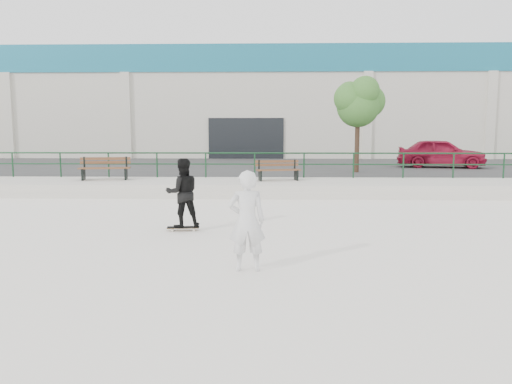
{
  "coord_description": "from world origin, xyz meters",
  "views": [
    {
      "loc": [
        1.65,
        -9.43,
        2.47
      ],
      "look_at": [
        1.31,
        2.0,
        1.02
      ],
      "focal_mm": 35.0,
      "sensor_mm": 36.0,
      "label": 1
    }
  ],
  "objects_px": {
    "bench_left": "(105,168)",
    "bench_right": "(278,170)",
    "red_car": "(441,153)",
    "tree": "(359,101)",
    "seated_skater": "(247,221)",
    "standing_skater": "(183,193)",
    "skateboard": "(183,228)"
  },
  "relations": [
    {
      "from": "skateboard",
      "to": "standing_skater",
      "type": "distance_m",
      "value": 0.86
    },
    {
      "from": "tree",
      "to": "seated_skater",
      "type": "bearing_deg",
      "value": -106.82
    },
    {
      "from": "red_car",
      "to": "seated_skater",
      "type": "relative_size",
      "value": 2.46
    },
    {
      "from": "bench_right",
      "to": "seated_skater",
      "type": "relative_size",
      "value": 1.0
    },
    {
      "from": "standing_skater",
      "to": "seated_skater",
      "type": "bearing_deg",
      "value": 98.55
    },
    {
      "from": "red_car",
      "to": "standing_skater",
      "type": "distance_m",
      "value": 17.79
    },
    {
      "from": "bench_left",
      "to": "skateboard",
      "type": "relative_size",
      "value": 2.5
    },
    {
      "from": "bench_left",
      "to": "standing_skater",
      "type": "relative_size",
      "value": 1.19
    },
    {
      "from": "bench_left",
      "to": "seated_skater",
      "type": "height_order",
      "value": "seated_skater"
    },
    {
      "from": "tree",
      "to": "standing_skater",
      "type": "distance_m",
      "value": 12.97
    },
    {
      "from": "tree",
      "to": "seated_skater",
      "type": "relative_size",
      "value": 2.43
    },
    {
      "from": "skateboard",
      "to": "bench_left",
      "type": "bearing_deg",
      "value": 114.03
    },
    {
      "from": "bench_left",
      "to": "standing_skater",
      "type": "bearing_deg",
      "value": -68.93
    },
    {
      "from": "bench_left",
      "to": "red_car",
      "type": "distance_m",
      "value": 16.68
    },
    {
      "from": "red_car",
      "to": "seated_skater",
      "type": "bearing_deg",
      "value": 164.11
    },
    {
      "from": "bench_left",
      "to": "skateboard",
      "type": "xyz_separation_m",
      "value": [
        4.33,
        -7.29,
        -0.87
      ]
    },
    {
      "from": "standing_skater",
      "to": "bench_right",
      "type": "bearing_deg",
      "value": -126.64
    },
    {
      "from": "skateboard",
      "to": "seated_skater",
      "type": "height_order",
      "value": "seated_skater"
    },
    {
      "from": "bench_left",
      "to": "red_car",
      "type": "height_order",
      "value": "red_car"
    },
    {
      "from": "bench_left",
      "to": "seated_skater",
      "type": "relative_size",
      "value": 1.13
    },
    {
      "from": "bench_left",
      "to": "bench_right",
      "type": "height_order",
      "value": "bench_left"
    },
    {
      "from": "standing_skater",
      "to": "seated_skater",
      "type": "distance_m",
      "value": 3.83
    },
    {
      "from": "tree",
      "to": "standing_skater",
      "type": "height_order",
      "value": "tree"
    },
    {
      "from": "red_car",
      "to": "seated_skater",
      "type": "distance_m",
      "value": 19.75
    },
    {
      "from": "bench_right",
      "to": "red_car",
      "type": "distance_m",
      "value": 10.9
    },
    {
      "from": "bench_right",
      "to": "red_car",
      "type": "bearing_deg",
      "value": 26.79
    },
    {
      "from": "red_car",
      "to": "seated_skater",
      "type": "xyz_separation_m",
      "value": [
        -9.18,
        -17.48,
        -0.36
      ]
    },
    {
      "from": "tree",
      "to": "red_car",
      "type": "height_order",
      "value": "tree"
    },
    {
      "from": "red_car",
      "to": "tree",
      "type": "bearing_deg",
      "value": 133.53
    },
    {
      "from": "bench_left",
      "to": "bench_right",
      "type": "distance_m",
      "value": 6.75
    },
    {
      "from": "bench_right",
      "to": "red_car",
      "type": "relative_size",
      "value": 0.41
    },
    {
      "from": "red_car",
      "to": "standing_skater",
      "type": "relative_size",
      "value": 2.6
    }
  ]
}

